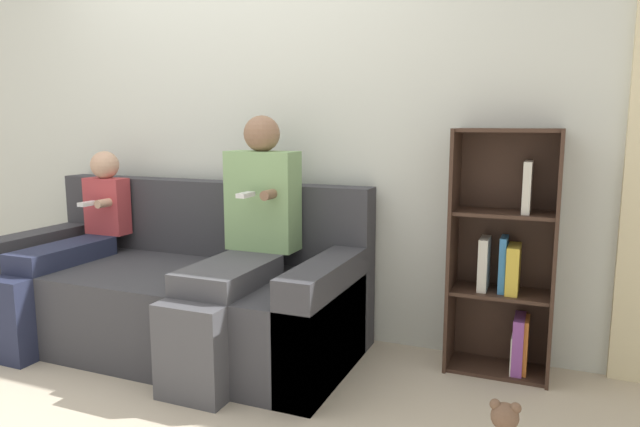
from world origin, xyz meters
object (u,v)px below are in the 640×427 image
couch (175,293)px  bookshelf (506,265)px  child_seated (68,246)px  adult_seated (241,241)px

couch → bookshelf: 1.83m
child_seated → adult_seated: bearing=3.1°
couch → child_seated: size_ratio=1.95×
child_seated → bookshelf: 2.46m
couch → adult_seated: adult_seated is taller
adult_seated → bookshelf: (1.28, 0.44, -0.10)m
couch → child_seated: child_seated is taller
child_seated → bookshelf: bookshelf is taller
adult_seated → bookshelf: bearing=18.8°
adult_seated → child_seated: bearing=-176.9°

